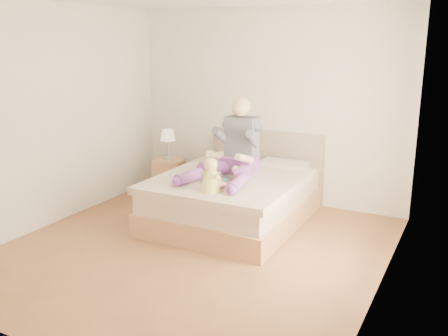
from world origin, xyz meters
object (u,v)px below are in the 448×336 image
at_px(bed, 236,196).
at_px(adult, 234,152).
at_px(nightstand, 169,176).
at_px(tray, 223,180).
at_px(baby, 211,178).

xyz_separation_m(bed, adult, (-0.00, -0.04, 0.58)).
xyz_separation_m(nightstand, adult, (1.40, -0.61, 0.64)).
bearing_deg(bed, tray, -85.73).
relative_size(nightstand, adult, 0.44).
distance_m(adult, baby, 0.77).
distance_m(bed, adult, 0.58).
bearing_deg(tray, nightstand, 145.11).
bearing_deg(adult, tray, -84.55).
bearing_deg(adult, baby, -83.39).
height_order(bed, adult, adult).
relative_size(bed, baby, 5.61).
bearing_deg(nightstand, adult, -38.32).
bearing_deg(nightstand, tray, -49.43).
bearing_deg(bed, adult, -94.07).
bearing_deg(nightstand, bed, -36.76).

